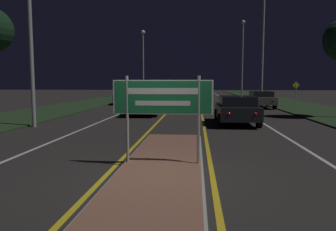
{
  "coord_description": "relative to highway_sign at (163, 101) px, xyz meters",
  "views": [
    {
      "loc": [
        0.81,
        -7.18,
        2.07
      ],
      "look_at": [
        0.0,
        2.19,
        1.11
      ],
      "focal_mm": 35.0,
      "sensor_mm": 36.0,
      "label": 1
    }
  ],
  "objects": [
    {
      "name": "centre_line_yellow_right",
      "position": [
        1.18,
        24.32,
        -1.62
      ],
      "size": [
        0.12,
        70.0,
        0.01
      ],
      "color": "gold",
      "rests_on": "ground_plane"
    },
    {
      "name": "car_receding_0",
      "position": [
        2.8,
        8.5,
        -0.88
      ],
      "size": [
        1.97,
        4.3,
        1.39
      ],
      "color": "black",
      "rests_on": "ground_plane"
    },
    {
      "name": "ground_plane",
      "position": [
        0.0,
        -0.68,
        -1.62
      ],
      "size": [
        160.0,
        160.0,
        0.0
      ],
      "primitive_type": "plane",
      "color": "#282623"
    },
    {
      "name": "lane_line_white_right",
      "position": [
        4.2,
        24.32,
        -1.62
      ],
      "size": [
        0.12,
        70.0,
        0.01
      ],
      "color": "silver",
      "rests_on": "ground_plane"
    },
    {
      "name": "car_receding_1",
      "position": [
        6.0,
        19.13,
        -0.89
      ],
      "size": [
        1.9,
        4.4,
        1.34
      ],
      "color": "#4C514C",
      "rests_on": "ground_plane"
    },
    {
      "name": "verge_right",
      "position": [
        9.5,
        19.32,
        -1.58
      ],
      "size": [
        5.0,
        100.0,
        0.08
      ],
      "color": "#23381E",
      "rests_on": "ground_plane"
    },
    {
      "name": "edge_line_white_left",
      "position": [
        -7.2,
        24.32,
        -1.62
      ],
      "size": [
        0.1,
        70.0,
        0.01
      ],
      "color": "silver",
      "rests_on": "ground_plane"
    },
    {
      "name": "highway_sign",
      "position": [
        0.0,
        0.0,
        0.0
      ],
      "size": [
        2.43,
        0.07,
        2.13
      ],
      "color": "#9E9E99",
      "rests_on": "median_island"
    },
    {
      "name": "median_island",
      "position": [
        0.0,
        0.0,
        -1.58
      ],
      "size": [
        1.98,
        8.78,
        0.1
      ],
      "color": "#999993",
      "rests_on": "ground_plane"
    },
    {
      "name": "verge_left",
      "position": [
        -9.5,
        19.32,
        -1.58
      ],
      "size": [
        5.0,
        100.0,
        0.08
      ],
      "color": "#23381E",
      "rests_on": "ground_plane"
    },
    {
      "name": "lane_line_white_left",
      "position": [
        -4.2,
        24.32,
        -1.62
      ],
      "size": [
        0.12,
        70.0,
        0.01
      ],
      "color": "silver",
      "rests_on": "ground_plane"
    },
    {
      "name": "car_approaching_1",
      "position": [
        -5.72,
        22.64,
        -0.86
      ],
      "size": [
        1.89,
        4.21,
        1.41
      ],
      "color": "#4C514C",
      "rests_on": "ground_plane"
    },
    {
      "name": "streetlight_left_far",
      "position": [
        -6.16,
        35.07,
        4.17
      ],
      "size": [
        0.54,
        0.54,
        8.81
      ],
      "color": "#9E9E99",
      "rests_on": "ground_plane"
    },
    {
      "name": "edge_line_white_right",
      "position": [
        7.2,
        24.32,
        -1.62
      ],
      "size": [
        0.1,
        70.0,
        0.01
      ],
      "color": "silver",
      "rests_on": "ground_plane"
    },
    {
      "name": "streetlight_right_far",
      "position": [
        6.53,
        34.18,
        4.21
      ],
      "size": [
        0.46,
        0.46,
        9.71
      ],
      "color": "#9E9E99",
      "rests_on": "ground_plane"
    },
    {
      "name": "centre_line_yellow_left",
      "position": [
        -1.18,
        24.32,
        -1.62
      ],
      "size": [
        0.12,
        70.0,
        0.01
      ],
      "color": "gold",
      "rests_on": "ground_plane"
    },
    {
      "name": "streetlight_right_near",
      "position": [
        6.31,
        20.45,
        5.47
      ],
      "size": [
        0.62,
        0.62,
        10.31
      ],
      "color": "#9E9E99",
      "rests_on": "ground_plane"
    },
    {
      "name": "car_approaching_0",
      "position": [
        -2.46,
        12.63,
        -0.92
      ],
      "size": [
        1.93,
        4.14,
        1.32
      ],
      "color": "#4C514C",
      "rests_on": "ground_plane"
    },
    {
      "name": "warning_sign",
      "position": [
        9.1,
        20.35,
        -0.3
      ],
      "size": [
        0.6,
        0.06,
        2.05
      ],
      "color": "#9E9E99",
      "rests_on": "verge_right"
    }
  ]
}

